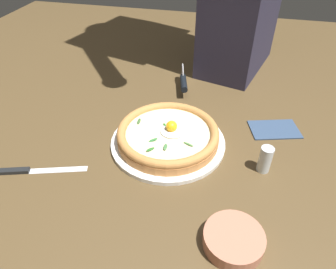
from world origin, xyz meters
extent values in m
cube|color=brown|center=(0.00, 0.00, -0.01)|extent=(2.40, 2.40, 0.03)
cylinder|color=white|center=(-0.04, 0.02, 0.01)|extent=(0.31, 0.31, 0.01)
cylinder|color=#CE8748|center=(-0.04, 0.02, 0.02)|extent=(0.28, 0.28, 0.02)
torus|color=#C78545|center=(-0.04, 0.02, 0.04)|extent=(0.28, 0.28, 0.02)
cylinder|color=#F8E9B7|center=(-0.04, 0.02, 0.04)|extent=(0.23, 0.23, 0.00)
ellipsoid|color=white|center=(-0.03, 0.02, 0.04)|extent=(0.07, 0.07, 0.01)
sphere|color=yellow|center=(-0.04, 0.03, 0.05)|extent=(0.03, 0.03, 0.03)
ellipsoid|color=#307737|center=(-0.07, -0.03, 0.04)|extent=(0.03, 0.02, 0.01)
ellipsoid|color=#266A24|center=(-0.06, 0.04, 0.04)|extent=(0.02, 0.03, 0.01)
ellipsoid|color=#4F8646|center=(0.02, -0.02, 0.04)|extent=(0.03, 0.02, 0.00)
ellipsoid|color=#306F29|center=(-0.07, -0.06, 0.04)|extent=(0.02, 0.03, 0.01)
ellipsoid|color=#395F2D|center=(-0.14, 0.04, 0.04)|extent=(0.01, 0.03, 0.01)
ellipsoid|color=#467D44|center=(-0.04, -0.05, 0.04)|extent=(0.01, 0.03, 0.01)
cylinder|color=#BC7459|center=(0.15, -0.26, 0.02)|extent=(0.12, 0.12, 0.03)
cylinder|color=silver|center=(-0.07, 0.36, 0.04)|extent=(0.02, 0.07, 0.07)
cylinder|color=silver|center=(-0.07, 0.35, 0.04)|extent=(0.01, 0.02, 0.01)
cylinder|color=black|center=(-0.05, 0.30, 0.04)|extent=(0.04, 0.10, 0.02)
cube|color=silver|center=(-0.29, -0.15, 0.00)|extent=(0.14, 0.06, 0.00)
cube|color=black|center=(-0.40, -0.18, 0.01)|extent=(0.08, 0.04, 0.01)
cube|color=#324664|center=(0.25, 0.15, 0.00)|extent=(0.16, 0.13, 0.01)
cylinder|color=silver|center=(0.21, -0.03, 0.04)|extent=(0.03, 0.03, 0.07)
camera|label=1|loc=(0.10, -0.61, 0.55)|focal=32.33mm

